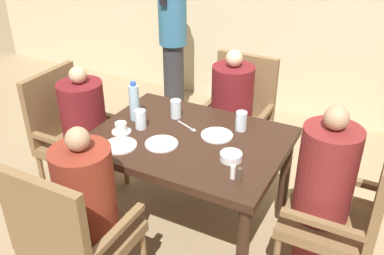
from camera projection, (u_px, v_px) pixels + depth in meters
ground_plane at (189, 226)px, 3.06m from camera, size 16.00×16.00×0.00m
dining_table at (189, 150)px, 2.75m from camera, size 1.21×0.92×0.73m
chair_left_side at (71, 131)px, 3.21m from camera, size 0.51×0.51×0.97m
diner_in_left_chair at (86, 132)px, 3.14m from camera, size 0.32×0.32×1.06m
chair_far_side at (238, 113)px, 3.48m from camera, size 0.51×0.51×0.97m
diner_in_far_chair at (231, 115)px, 3.34m from camera, size 0.32×0.32×1.10m
chair_right_side at (347, 212)px, 2.40m from camera, size 0.51×0.51×0.97m
diner_in_right_chair at (322, 195)px, 2.43m from camera, size 0.32×0.32×1.15m
chair_near_corner at (71, 235)px, 2.24m from camera, size 0.51×0.51×0.97m
diner_in_near_chair at (89, 213)px, 2.33m from camera, size 0.32×0.32×1.09m
standing_host at (173, 33)px, 4.22m from camera, size 0.28×0.31×1.62m
plate_main_left at (217, 135)px, 2.72m from camera, size 0.20×0.20×0.01m
plate_main_right at (162, 144)px, 2.63m from camera, size 0.20×0.20×0.01m
plate_dessert_center at (120, 145)px, 2.61m from camera, size 0.20×0.20×0.01m
teacup_with_saucer at (121, 128)px, 2.75m from camera, size 0.13×0.13×0.07m
bowl_small at (231, 156)px, 2.47m from camera, size 0.13×0.13×0.04m
water_bottle at (134, 102)px, 2.86m from camera, size 0.07×0.07×0.27m
glass_tall_near at (241, 121)px, 2.76m from camera, size 0.07×0.07×0.13m
glass_tall_mid at (141, 119)px, 2.78m from camera, size 0.07×0.07×0.13m
glass_tall_far at (176, 109)px, 2.92m from camera, size 0.07×0.07×0.13m
salt_shaker at (233, 172)px, 2.30m from camera, size 0.03×0.03×0.08m
pepper_shaker at (240, 174)px, 2.28m from camera, size 0.03×0.03×0.08m
fork_beside_plate at (188, 127)px, 2.82m from camera, size 0.17×0.09×0.00m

